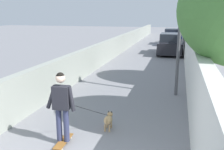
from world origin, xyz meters
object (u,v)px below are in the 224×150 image
lamp_post (180,16)px  skateboard (63,141)px  dog (108,119)px  person_skateboarder (62,102)px  car_near (170,44)px  car_far (173,37)px

lamp_post → skateboard: bearing=151.0°
lamp_post → dog: lamp_post is taller
person_skateboarder → dog: (1.03, -0.81, -0.78)m
person_skateboarder → car_near: size_ratio=0.42×
lamp_post → dog: bearing=154.1°
skateboard → car_far: 20.96m
skateboard → person_skateboarder: bearing=-161.6°
car_near → skateboard: bearing=172.6°
dog → skateboard: bearing=141.8°
car_far → person_skateboarder: bearing=174.8°
car_near → car_far: (6.17, 0.00, 0.00)m
person_skateboarder → car_near: 14.82m
lamp_post → dog: (-3.48, 1.69, -2.62)m
lamp_post → car_far: (16.35, 0.60, -2.18)m
skateboard → lamp_post: bearing=-29.0°
skateboard → car_far: bearing=-5.2°
lamp_post → car_far: lamp_post is taller
lamp_post → dog: size_ratio=3.19×
skateboard → car_far: (20.87, -1.90, 0.65)m
dog → car_near: 13.71m
person_skateboarder → dog: 1.53m
skateboard → person_skateboarder: 0.98m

